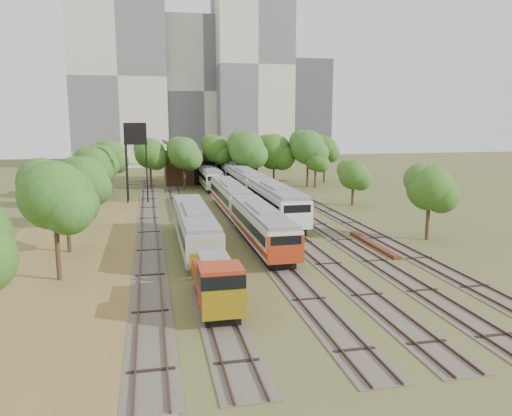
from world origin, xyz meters
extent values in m
plane|color=#475123|center=(0.00, 0.00, 0.00)|extent=(240.00, 240.00, 0.00)
cube|color=brown|center=(-18.00, 8.00, 0.02)|extent=(14.00, 60.00, 0.04)
cube|color=#4C473D|center=(-12.00, 25.00, 0.03)|extent=(2.60, 80.00, 0.06)
cube|color=#472D1E|center=(-12.72, 25.00, 0.12)|extent=(0.08, 80.00, 0.14)
cube|color=#472D1E|center=(-11.28, 25.00, 0.12)|extent=(0.08, 80.00, 0.14)
cube|color=#4C473D|center=(-8.00, 25.00, 0.03)|extent=(2.60, 80.00, 0.06)
cube|color=#472D1E|center=(-8.72, 25.00, 0.12)|extent=(0.08, 80.00, 0.14)
cube|color=#472D1E|center=(-7.28, 25.00, 0.12)|extent=(0.08, 80.00, 0.14)
cube|color=#4C473D|center=(-2.00, 25.00, 0.03)|extent=(2.60, 80.00, 0.06)
cube|color=#472D1E|center=(-2.72, 25.00, 0.12)|extent=(0.08, 80.00, 0.14)
cube|color=#472D1E|center=(-1.28, 25.00, 0.12)|extent=(0.08, 80.00, 0.14)
cube|color=#4C473D|center=(2.00, 25.00, 0.03)|extent=(2.60, 80.00, 0.06)
cube|color=#472D1E|center=(1.28, 25.00, 0.12)|extent=(0.08, 80.00, 0.14)
cube|color=#472D1E|center=(2.72, 25.00, 0.12)|extent=(0.08, 80.00, 0.14)
cube|color=#4C473D|center=(6.00, 25.00, 0.03)|extent=(2.60, 80.00, 0.06)
cube|color=#472D1E|center=(5.28, 25.00, 0.12)|extent=(0.08, 80.00, 0.14)
cube|color=#472D1E|center=(6.72, 25.00, 0.12)|extent=(0.08, 80.00, 0.14)
cube|color=#4C473D|center=(10.00, 25.00, 0.03)|extent=(2.60, 80.00, 0.06)
cube|color=#472D1E|center=(9.28, 25.00, 0.12)|extent=(0.08, 80.00, 0.14)
cube|color=#472D1E|center=(10.72, 25.00, 0.12)|extent=(0.08, 80.00, 0.14)
cube|color=black|center=(-2.00, 10.06, 0.39)|extent=(2.12, 15.64, 0.77)
cube|color=beige|center=(-2.00, 10.06, 1.98)|extent=(2.80, 17.00, 2.41)
cube|color=black|center=(-2.00, 10.06, 2.27)|extent=(2.86, 15.64, 0.82)
cube|color=slate|center=(-2.00, 10.06, 3.36)|extent=(2.57, 16.66, 0.35)
cube|color=#982B10|center=(-2.00, 10.06, 1.30)|extent=(2.86, 16.66, 0.43)
cube|color=#982B10|center=(-2.00, 1.61, 1.86)|extent=(2.84, 0.25, 2.17)
cube|color=black|center=(-2.00, 27.56, 0.39)|extent=(2.12, 15.64, 0.77)
cube|color=beige|center=(-2.00, 27.56, 1.98)|extent=(2.80, 17.00, 2.41)
cube|color=black|center=(-2.00, 27.56, 2.27)|extent=(2.86, 15.64, 0.82)
cube|color=slate|center=(-2.00, 27.56, 3.36)|extent=(2.57, 16.66, 0.35)
cube|color=#982B10|center=(-2.00, 27.56, 1.30)|extent=(2.86, 16.66, 0.43)
cube|color=black|center=(2.00, 20.50, 0.44)|extent=(2.43, 15.64, 0.88)
cube|color=beige|center=(2.00, 20.50, 2.27)|extent=(3.20, 17.00, 2.76)
cube|color=black|center=(2.00, 20.50, 2.60)|extent=(3.26, 15.64, 0.94)
cube|color=slate|center=(2.00, 20.50, 3.85)|extent=(2.95, 16.66, 0.40)
cube|color=#1A6B2E|center=(2.00, 20.50, 1.49)|extent=(3.26, 16.66, 0.50)
cube|color=beige|center=(2.00, 12.05, 2.13)|extent=(3.24, 0.25, 2.49)
cube|color=black|center=(2.00, 38.00, 0.44)|extent=(2.43, 15.64, 0.88)
cube|color=beige|center=(2.00, 38.00, 2.27)|extent=(3.20, 17.00, 2.76)
cube|color=black|center=(2.00, 38.00, 2.60)|extent=(3.26, 15.64, 0.94)
cube|color=slate|center=(2.00, 38.00, 3.85)|extent=(2.95, 16.66, 0.40)
cube|color=#1A6B2E|center=(2.00, 38.00, 1.49)|extent=(3.26, 16.66, 0.50)
cube|color=black|center=(2.00, 55.50, 0.44)|extent=(2.43, 15.64, 0.88)
cube|color=beige|center=(2.00, 55.50, 2.27)|extent=(3.20, 17.00, 2.76)
cube|color=black|center=(2.00, 55.50, 2.60)|extent=(3.26, 15.64, 0.94)
cube|color=slate|center=(2.00, 55.50, 3.85)|extent=(2.95, 16.66, 0.40)
cube|color=#1A6B2E|center=(2.00, 55.50, 1.49)|extent=(3.26, 16.66, 0.50)
cube|color=black|center=(-2.00, 49.65, 0.38)|extent=(2.07, 14.72, 0.75)
cube|color=beige|center=(-2.00, 49.65, 1.93)|extent=(2.73, 16.00, 2.35)
cube|color=black|center=(-2.00, 49.65, 2.21)|extent=(2.79, 14.72, 0.80)
cube|color=slate|center=(-2.00, 49.65, 3.28)|extent=(2.51, 15.68, 0.34)
cube|color=#1A6B2E|center=(-2.00, 49.65, 1.27)|extent=(2.79, 15.68, 0.42)
cube|color=beige|center=(-2.00, 41.70, 1.81)|extent=(2.77, 0.25, 2.12)
cube|color=black|center=(-8.00, -3.59, 0.41)|extent=(2.01, 7.20, 0.82)
cube|color=#982B10|center=(-8.00, -2.79, 1.51)|extent=(2.29, 4.40, 1.37)
cube|color=#982B10|center=(-8.00, -6.19, 2.06)|extent=(2.47, 2.38, 2.47)
cube|color=black|center=(-8.00, -6.19, 2.65)|extent=(2.51, 2.42, 0.82)
cube|color=gold|center=(-8.00, -7.54, 1.46)|extent=(2.47, 0.20, 1.65)
cube|color=gold|center=(-8.00, 0.36, 1.46)|extent=(2.47, 0.20, 1.65)
cube|color=slate|center=(-8.00, -3.59, 3.02)|extent=(1.83, 3.60, 0.18)
cube|color=black|center=(-8.00, 10.41, 0.39)|extent=(2.17, 16.56, 0.79)
cube|color=gray|center=(-8.00, 10.41, 2.02)|extent=(2.85, 18.00, 2.46)
cube|color=black|center=(-8.00, 10.41, 2.31)|extent=(2.91, 16.56, 0.84)
cube|color=slate|center=(-8.00, 10.41, 3.42)|extent=(2.63, 17.64, 0.35)
cylinder|color=black|center=(-14.79, 36.42, 4.00)|extent=(0.20, 0.20, 8.00)
cylinder|color=black|center=(-12.09, 36.42, 4.00)|extent=(0.20, 0.20, 8.00)
cylinder|color=black|center=(-14.79, 39.12, 4.00)|extent=(0.20, 0.20, 8.00)
cylinder|color=black|center=(-12.09, 39.12, 4.00)|extent=(0.20, 0.20, 8.00)
cube|color=black|center=(-13.44, 37.77, 8.10)|extent=(3.15, 3.15, 0.20)
cube|color=black|center=(-13.44, 37.77, 9.55)|extent=(3.00, 3.00, 2.70)
cube|color=#582D19|center=(8.00, 7.80, 0.16)|extent=(0.62, 9.33, 0.31)
cube|color=#582D19|center=(8.20, 6.76, 0.12)|extent=(0.45, 7.14, 0.23)
cube|color=#392015|center=(-1.00, 58.00, 2.75)|extent=(16.00, 11.00, 5.50)
cube|color=#392015|center=(-5.00, 58.00, 6.10)|extent=(8.45, 11.55, 2.96)
cube|color=#392015|center=(3.00, 58.00, 6.10)|extent=(8.45, 11.55, 2.96)
cube|color=black|center=(-1.00, 52.55, 2.20)|extent=(6.40, 0.15, 4.12)
cylinder|color=#382616|center=(-18.36, 3.53, 2.44)|extent=(0.36, 0.36, 4.88)
sphere|color=#264C14|center=(-18.36, 3.53, 6.21)|extent=(4.88, 4.88, 4.88)
cylinder|color=#382616|center=(-18.80, 11.46, 1.97)|extent=(0.36, 0.36, 3.93)
sphere|color=#264C14|center=(-18.80, 11.46, 5.00)|extent=(4.91, 4.91, 4.91)
cylinder|color=#382616|center=(-18.55, 21.69, 1.99)|extent=(0.36, 0.36, 3.98)
sphere|color=#264C14|center=(-18.55, 21.69, 5.07)|extent=(5.11, 5.11, 5.11)
cylinder|color=#382616|center=(-18.72, 32.93, 2.21)|extent=(0.36, 0.36, 4.42)
sphere|color=#264C14|center=(-18.72, 32.93, 5.63)|extent=(4.50, 4.50, 4.50)
cylinder|color=#382616|center=(-18.60, 43.67, 2.10)|extent=(0.36, 0.36, 4.21)
sphere|color=#264C14|center=(-18.60, 43.67, 5.35)|extent=(4.53, 4.53, 4.53)
cylinder|color=#382616|center=(-17.62, 48.20, 2.23)|extent=(0.36, 0.36, 4.46)
sphere|color=#264C14|center=(-17.62, 48.20, 5.67)|extent=(4.92, 4.92, 4.92)
cylinder|color=#382616|center=(-11.56, 50.39, 2.30)|extent=(0.36, 0.36, 4.59)
sphere|color=#264C14|center=(-11.56, 50.39, 5.85)|extent=(4.96, 4.96, 4.96)
cylinder|color=#382616|center=(-6.18, 48.53, 2.34)|extent=(0.36, 0.36, 4.68)
sphere|color=#264C14|center=(-6.18, 48.53, 5.96)|extent=(5.17, 5.17, 5.17)
cylinder|color=#382616|center=(-0.57, 51.13, 2.50)|extent=(0.36, 0.36, 5.01)
sphere|color=#264C14|center=(-0.57, 51.13, 6.38)|extent=(4.63, 4.63, 4.63)
cylinder|color=#382616|center=(3.89, 47.04, 2.59)|extent=(0.36, 0.36, 5.18)
sphere|color=#264C14|center=(3.89, 47.04, 6.59)|extent=(5.86, 5.86, 5.86)
cylinder|color=#382616|center=(9.48, 50.91, 2.27)|extent=(0.36, 0.36, 4.55)
sphere|color=#264C14|center=(9.48, 50.91, 5.79)|extent=(6.17, 6.17, 6.17)
cylinder|color=#382616|center=(14.53, 47.48, 2.63)|extent=(0.36, 0.36, 5.25)
sphere|color=#264C14|center=(14.53, 47.48, 6.69)|extent=(5.78, 5.78, 5.78)
cylinder|color=#382616|center=(19.49, 52.88, 2.42)|extent=(0.36, 0.36, 4.84)
sphere|color=#264C14|center=(19.49, 52.88, 6.16)|extent=(4.42, 4.42, 4.42)
cylinder|color=#382616|center=(14.15, 9.06, 1.98)|extent=(0.36, 0.36, 3.96)
sphere|color=#264C14|center=(14.15, 9.06, 5.04)|extent=(4.36, 4.36, 4.36)
cylinder|color=#382616|center=(14.71, 28.48, 1.63)|extent=(0.36, 0.36, 3.27)
sphere|color=#264C14|center=(14.71, 28.48, 4.16)|extent=(3.98, 3.98, 3.98)
cylinder|color=#382616|center=(15.51, 46.24, 1.84)|extent=(0.36, 0.36, 3.69)
sphere|color=#264C14|center=(15.51, 46.24, 4.70)|extent=(3.81, 3.81, 3.81)
cube|color=beige|center=(-18.00, 95.00, 21.00)|extent=(22.00, 16.00, 42.00)
cube|color=#B8B6A7|center=(2.00, 100.00, 18.00)|extent=(20.00, 18.00, 36.00)
cube|color=beige|center=(14.00, 92.00, 24.00)|extent=(18.00, 16.00, 48.00)
cube|color=#414349|center=(34.00, 110.00, 14.00)|extent=(12.00, 12.00, 28.00)
camera|label=1|loc=(-11.73, -33.17, 11.52)|focal=35.00mm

